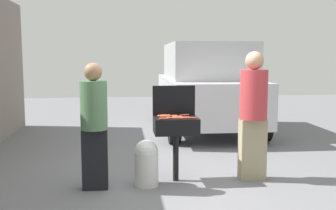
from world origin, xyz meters
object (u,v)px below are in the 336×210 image
hot_dog_2 (164,119)px  hot_dog_8 (165,117)px  hot_dog_0 (172,116)px  person_right (253,111)px  hot_dog_5 (177,117)px  parked_minivan (206,86)px  hot_dog_1 (171,118)px  hot_dog_7 (162,116)px  hot_dog_4 (184,115)px  hot_dog_10 (162,116)px  bbq_grill (176,128)px  hot_dog_9 (177,117)px  hot_dog_3 (180,118)px  hot_dog_12 (191,118)px  propane_tank (146,162)px  hot_dog_11 (165,115)px  hot_dog_6 (185,118)px  person_left (94,122)px

hot_dog_2 → hot_dog_8: 0.18m
hot_dog_0 → person_right: bearing=-7.1°
hot_dog_5 → parked_minivan: (1.21, 3.82, 0.12)m
hot_dog_1 → hot_dog_7: bearing=114.4°
hot_dog_4 → hot_dog_10: 0.33m
bbq_grill → hot_dog_9: hot_dog_9 is taller
hot_dog_3 → hot_dog_5: bearing=100.0°
hot_dog_10 → hot_dog_12: same height
hot_dog_12 → propane_tank: (-0.60, -0.01, -0.58)m
hot_dog_7 → hot_dog_0: bearing=-7.5°
bbq_grill → hot_dog_0: 0.18m
hot_dog_5 → person_right: (1.05, -0.06, 0.07)m
hot_dog_8 → parked_minivan: (1.37, 3.81, 0.12)m
hot_dog_5 → hot_dog_9: (-0.01, -0.06, 0.00)m
hot_dog_1 → hot_dog_11: bearing=102.9°
hot_dog_7 → hot_dog_4: bearing=7.2°
parked_minivan → hot_dog_6: bearing=75.3°
hot_dog_1 → person_left: bearing=-174.6°
bbq_grill → hot_dog_6: bearing=-47.2°
hot_dog_3 → parked_minivan: (1.19, 3.97, 0.12)m
bbq_grill → hot_dog_10: hot_dog_10 is taller
hot_dog_11 → hot_dog_4: bearing=1.3°
hot_dog_1 → hot_dog_5: size_ratio=1.00×
person_right → hot_dog_6: bearing=-0.5°
hot_dog_10 → person_left: (-0.90, -0.26, -0.01)m
hot_dog_3 → hot_dog_10: (-0.22, 0.20, 0.00)m
hot_dog_3 → person_left: 1.13m
hot_dog_7 → hot_dog_11: 0.05m
hot_dog_0 → hot_dog_6: 0.23m
hot_dog_2 → hot_dog_10: (0.00, 0.21, 0.00)m
hot_dog_10 → person_left: bearing=-163.9°
parked_minivan → person_left: bearing=61.4°
hot_dog_0 → hot_dog_7: size_ratio=1.00×
hot_dog_9 → hot_dog_12: (0.18, -0.09, 0.00)m
hot_dog_3 → hot_dog_12: 0.15m
bbq_grill → hot_dog_12: 0.28m
hot_dog_6 → person_right: 0.97m
hot_dog_11 → hot_dog_12: size_ratio=1.00×
hot_dog_2 → hot_dog_3: size_ratio=1.00×
hot_dog_10 → hot_dog_11: bearing=61.9°
hot_dog_2 → hot_dog_9: (0.19, 0.10, 0.00)m
bbq_grill → hot_dog_11: bearing=136.8°
hot_dog_0 → hot_dog_12: 0.32m
hot_dog_3 → propane_tank: hot_dog_3 is taller
hot_dog_3 → person_left: bearing=-177.0°
hot_dog_6 → hot_dog_8: size_ratio=1.00×
hot_dog_4 → hot_dog_12: bearing=-80.3°
hot_dog_2 → person_right: size_ratio=0.07×
hot_dog_1 → hot_dog_6: size_ratio=1.00×
propane_tank → person_right: size_ratio=0.35×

